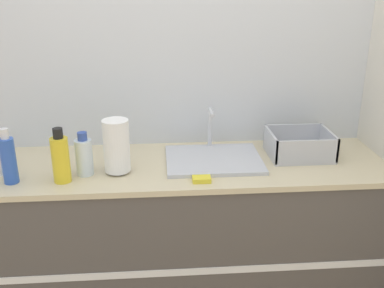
{
  "coord_description": "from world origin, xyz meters",
  "views": [
    {
      "loc": [
        -0.09,
        -1.9,
        1.86
      ],
      "look_at": [
        0.08,
        0.28,
        1.03
      ],
      "focal_mm": 42.0,
      "sensor_mm": 36.0,
      "label": 1
    }
  ],
  "objects_px": {
    "sink": "(213,158)",
    "dish_rack": "(299,147)",
    "bottle_clear": "(84,156)",
    "bottle_blue": "(8,159)",
    "paper_towel_roll": "(117,146)",
    "bottle_yellow": "(61,158)"
  },
  "relations": [
    {
      "from": "paper_towel_roll",
      "to": "bottle_yellow",
      "type": "bearing_deg",
      "value": -161.58
    },
    {
      "from": "bottle_clear",
      "to": "bottle_yellow",
      "type": "xyz_separation_m",
      "value": [
        -0.1,
        -0.07,
        0.02
      ]
    },
    {
      "from": "dish_rack",
      "to": "bottle_clear",
      "type": "xyz_separation_m",
      "value": [
        -1.15,
        -0.16,
        0.05
      ]
    },
    {
      "from": "paper_towel_roll",
      "to": "bottle_yellow",
      "type": "distance_m",
      "value": 0.28
    },
    {
      "from": "sink",
      "to": "dish_rack",
      "type": "relative_size",
      "value": 1.51
    },
    {
      "from": "sink",
      "to": "bottle_blue",
      "type": "bearing_deg",
      "value": -169.4
    },
    {
      "from": "dish_rack",
      "to": "bottle_blue",
      "type": "bearing_deg",
      "value": -171.44
    },
    {
      "from": "sink",
      "to": "paper_towel_roll",
      "type": "distance_m",
      "value": 0.53
    },
    {
      "from": "paper_towel_roll",
      "to": "bottle_clear",
      "type": "distance_m",
      "value": 0.17
    },
    {
      "from": "bottle_clear",
      "to": "bottle_yellow",
      "type": "relative_size",
      "value": 0.82
    },
    {
      "from": "bottle_blue",
      "to": "dish_rack",
      "type": "bearing_deg",
      "value": 8.56
    },
    {
      "from": "dish_rack",
      "to": "bottle_clear",
      "type": "distance_m",
      "value": 1.16
    },
    {
      "from": "bottle_clear",
      "to": "bottle_blue",
      "type": "distance_m",
      "value": 0.35
    },
    {
      "from": "bottle_clear",
      "to": "bottle_blue",
      "type": "bearing_deg",
      "value": -168.88
    },
    {
      "from": "paper_towel_roll",
      "to": "dish_rack",
      "type": "xyz_separation_m",
      "value": [
        0.99,
        0.14,
        -0.09
      ]
    },
    {
      "from": "bottle_clear",
      "to": "bottle_yellow",
      "type": "bearing_deg",
      "value": -143.31
    },
    {
      "from": "sink",
      "to": "bottle_clear",
      "type": "bearing_deg",
      "value": -169.68
    },
    {
      "from": "sink",
      "to": "dish_rack",
      "type": "bearing_deg",
      "value": 4.23
    },
    {
      "from": "sink",
      "to": "paper_towel_roll",
      "type": "relative_size",
      "value": 1.83
    },
    {
      "from": "paper_towel_roll",
      "to": "bottle_yellow",
      "type": "height_order",
      "value": "paper_towel_roll"
    },
    {
      "from": "paper_towel_roll",
      "to": "bottle_clear",
      "type": "bearing_deg",
      "value": -175.28
    },
    {
      "from": "sink",
      "to": "bottle_yellow",
      "type": "bearing_deg",
      "value": -165.71
    }
  ]
}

